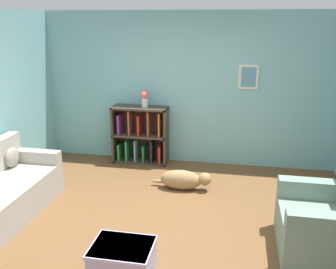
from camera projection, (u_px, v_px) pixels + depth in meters
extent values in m
plane|color=brown|center=(162.00, 224.00, 4.69)|extent=(14.00, 14.00, 0.00)
cube|color=#7AB7BC|center=(188.00, 89.00, 6.42)|extent=(5.60, 0.10, 2.60)
cube|color=silver|center=(249.00, 77.00, 6.11)|extent=(0.32, 0.02, 0.40)
cube|color=#568EAD|center=(249.00, 77.00, 6.10)|extent=(0.24, 0.01, 0.32)
cube|color=#ADA89E|center=(34.00, 156.00, 5.47)|extent=(0.80, 0.16, 0.19)
ellipsoid|color=gray|center=(12.00, 157.00, 5.28)|extent=(0.14, 0.28, 0.28)
cube|color=#42382D|center=(115.00, 134.00, 6.65)|extent=(0.04, 0.35, 1.01)
cube|color=#42382D|center=(166.00, 136.00, 6.49)|extent=(0.04, 0.35, 1.01)
cube|color=#42382D|center=(143.00, 132.00, 6.72)|extent=(0.96, 0.02, 1.01)
cube|color=#42382D|center=(141.00, 161.00, 6.71)|extent=(0.96, 0.35, 0.04)
cube|color=#42382D|center=(140.00, 135.00, 6.57)|extent=(0.96, 0.35, 0.04)
cube|color=#42382D|center=(140.00, 108.00, 6.43)|extent=(0.96, 0.35, 0.04)
cube|color=#287A3D|center=(120.00, 152.00, 6.73)|extent=(0.04, 0.26, 0.31)
cube|color=#7A2D84|center=(120.00, 124.00, 6.57)|extent=(0.04, 0.26, 0.34)
cube|color=#287A3D|center=(128.00, 150.00, 6.69)|extent=(0.03, 0.26, 0.38)
cube|color=brown|center=(130.00, 122.00, 6.52)|extent=(0.03, 0.26, 0.43)
cube|color=#60939E|center=(136.00, 150.00, 6.66)|extent=(0.03, 0.26, 0.41)
cube|color=#B22823|center=(140.00, 125.00, 6.50)|extent=(0.03, 0.26, 0.35)
cube|color=#287A3D|center=(145.00, 153.00, 6.64)|extent=(0.03, 0.26, 0.32)
cube|color=brown|center=(149.00, 123.00, 6.46)|extent=(0.03, 0.26, 0.43)
cube|color=black|center=(153.00, 151.00, 6.60)|extent=(0.03, 0.26, 0.41)
cube|color=orange|center=(160.00, 124.00, 6.43)|extent=(0.03, 0.26, 0.41)
cube|color=#B22823|center=(161.00, 154.00, 6.59)|extent=(0.04, 0.26, 0.32)
cube|color=gray|center=(321.00, 233.00, 4.06)|extent=(0.90, 0.99, 0.45)
cube|color=gray|center=(334.00, 225.00, 3.58)|extent=(0.90, 0.18, 0.22)
cube|color=gray|center=(318.00, 189.00, 4.34)|extent=(0.90, 0.18, 0.22)
cube|color=#ADA3CC|center=(123.00, 265.00, 3.57)|extent=(0.56, 0.45, 0.42)
cube|color=#BBB0DC|center=(122.00, 247.00, 3.51)|extent=(0.59, 0.47, 0.03)
ellipsoid|color=#9E7A4C|center=(181.00, 180.00, 5.61)|extent=(0.62, 0.27, 0.30)
sphere|color=#9E7A4C|center=(205.00, 179.00, 5.54)|extent=(0.19, 0.19, 0.19)
ellipsoid|color=#9E7A4C|center=(158.00, 181.00, 5.74)|extent=(0.20, 0.05, 0.05)
cylinder|color=silver|center=(145.00, 103.00, 6.38)|extent=(0.11, 0.11, 0.16)
sphere|color=#E06B70|center=(145.00, 94.00, 6.34)|extent=(0.14, 0.14, 0.14)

